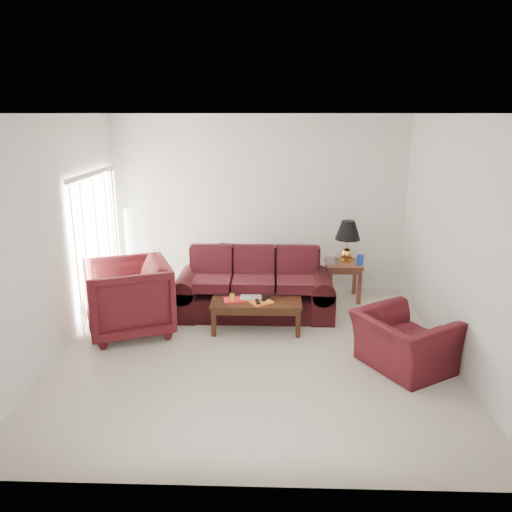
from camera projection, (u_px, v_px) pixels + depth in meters
The scene contains 19 objects.
floor at pixel (254, 350), 6.57m from camera, with size 5.00×5.00×0.00m, color beige.
blinds at pixel (98, 245), 7.60m from camera, with size 0.10×2.00×2.16m, color silver.
sofa at pixel (254, 284), 7.63m from camera, with size 2.41×1.04×0.98m, color black, non-canonical shape.
throw_pillow at pixel (232, 256), 8.26m from camera, with size 0.40×0.11×0.40m, color black.
end_table at pixel (343, 281), 8.32m from camera, with size 0.58×0.58×0.63m, color #4D2A1A, non-canonical shape.
table_lamp at pixel (347, 242), 8.18m from camera, with size 0.41×0.41×0.69m, color #EAAD49, non-canonical shape.
clock at pixel (330, 260), 8.12m from camera, with size 0.14×0.05×0.14m, color silver.
blue_canister at pixel (360, 260), 8.08m from camera, with size 0.11×0.11×0.17m, color #17359A.
picture_frame at pixel (332, 254), 8.42m from camera, with size 0.13×0.02×0.16m, color white.
floor_lamp at pixel (133, 252), 8.38m from camera, with size 0.25×0.25×1.52m, color white, non-canonical shape.
armchair_left at pixel (128, 298), 6.98m from camera, with size 1.11×1.14×1.04m, color #400E13.
armchair_right at pixel (403, 342), 6.04m from camera, with size 1.05×0.92×0.68m, color #400E15.
coffee_table at pixel (256, 314), 7.17m from camera, with size 1.28×0.64×0.45m, color black, non-canonical shape.
magazine_red at pixel (235, 300), 7.08m from camera, with size 0.29×0.22×0.02m, color red.
magazine_white at pixel (251, 297), 7.17m from camera, with size 0.30×0.22×0.02m, color beige.
magazine_orange at pixel (262, 302), 6.98m from camera, with size 0.30×0.22×0.02m, color orange.
remote_a at pixel (258, 301), 6.96m from camera, with size 0.05×0.18×0.02m, color black.
remote_b at pixel (265, 298), 7.08m from camera, with size 0.06×0.19×0.02m, color black.
yellow_glass at pixel (232, 298), 7.00m from camera, with size 0.07×0.07×0.12m, color gold.
Camera 1 is at (0.22, -5.97, 3.00)m, focal length 35.00 mm.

